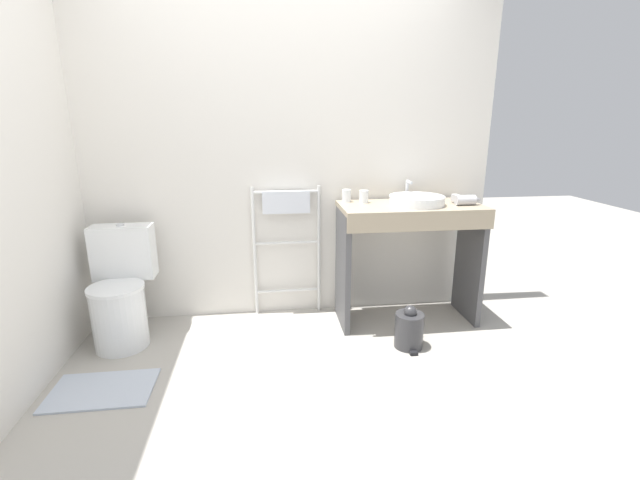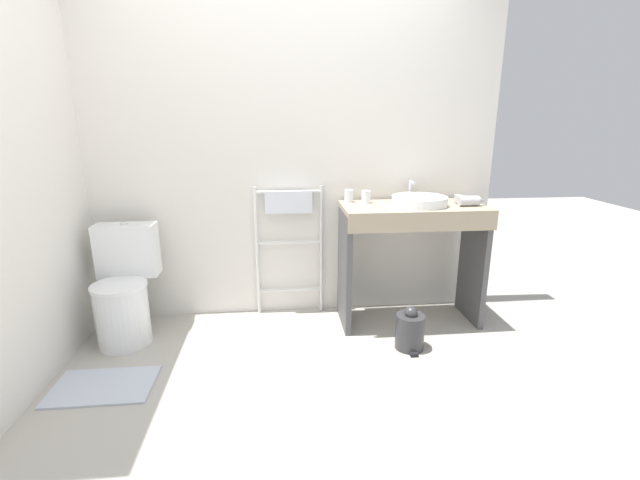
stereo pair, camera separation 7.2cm
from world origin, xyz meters
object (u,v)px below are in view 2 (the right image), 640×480
object	(u,v)px
towel_radiator	(289,223)
hair_dryer	(469,200)
cup_near_edge	(366,197)
trash_bin	(410,330)
cup_near_wall	(349,196)
sink_basin	(419,200)
toilet	(124,292)

from	to	relation	value
towel_radiator	hair_dryer	world-z (taller)	towel_radiator
cup_near_edge	trash_bin	xyz separation A→B (m)	(0.21, -0.52, -0.81)
cup_near_edge	trash_bin	distance (m)	0.99
towel_radiator	cup_near_edge	bearing A→B (deg)	-11.80
cup_near_wall	cup_near_edge	distance (m)	0.13
sink_basin	cup_near_edge	world-z (taller)	cup_near_edge
sink_basin	hair_dryer	world-z (taller)	hair_dryer
towel_radiator	hair_dryer	xyz separation A→B (m)	(1.26, -0.28, 0.20)
toilet	sink_basin	size ratio (longest dim) A/B	2.04
trash_bin	hair_dryer	bearing A→B (deg)	35.73
towel_radiator	cup_near_edge	world-z (taller)	towel_radiator
cup_near_wall	toilet	bearing A→B (deg)	-171.38
cup_near_wall	cup_near_edge	size ratio (longest dim) A/B	1.01
toilet	towel_radiator	distance (m)	1.24
sink_basin	toilet	bearing A→B (deg)	-178.21
hair_dryer	trash_bin	size ratio (longest dim) A/B	0.63
sink_basin	cup_near_edge	size ratio (longest dim) A/B	4.30
sink_basin	hair_dryer	size ratio (longest dim) A/B	2.07
toilet	trash_bin	distance (m)	1.96
sink_basin	hair_dryer	xyz separation A→B (m)	(0.35, -0.04, 0.00)
sink_basin	cup_near_wall	bearing A→B (deg)	159.74
toilet	cup_near_edge	size ratio (longest dim) A/B	8.76
cup_near_edge	trash_bin	bearing A→B (deg)	-67.70
hair_dryer	trash_bin	bearing A→B (deg)	-144.27
towel_radiator	cup_near_wall	distance (m)	0.50
towel_radiator	trash_bin	distance (m)	1.17
cup_near_edge	sink_basin	bearing A→B (deg)	-18.96
trash_bin	cup_near_wall	bearing A→B (deg)	120.06
towel_radiator	cup_near_wall	size ratio (longest dim) A/B	10.99
toilet	sink_basin	xyz separation A→B (m)	(2.06, 0.06, 0.59)
cup_near_wall	cup_near_edge	xyz separation A→B (m)	(0.12, -0.05, -0.00)
sink_basin	trash_bin	size ratio (longest dim) A/B	1.31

